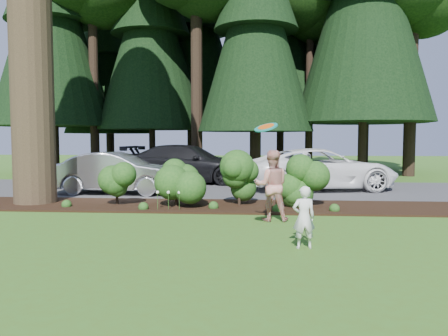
{
  "coord_description": "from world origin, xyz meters",
  "views": [
    {
      "loc": [
        2.13,
        -9.27,
        2.01
      ],
      "look_at": [
        1.34,
        0.92,
        1.3
      ],
      "focal_mm": 35.0,
      "sensor_mm": 36.0,
      "label": 1
    }
  ],
  "objects_px": {
    "car_white_suv": "(321,169)",
    "frisbee": "(266,127)",
    "car_dark_suv": "(189,164)",
    "adult": "(272,186)",
    "car_silver_wagon": "(118,173)",
    "child": "(304,217)"
  },
  "relations": [
    {
      "from": "adult",
      "to": "car_white_suv",
      "type": "bearing_deg",
      "value": -109.87
    },
    {
      "from": "car_dark_suv",
      "to": "frisbee",
      "type": "distance_m",
      "value": 11.36
    },
    {
      "from": "car_silver_wagon",
      "to": "frisbee",
      "type": "bearing_deg",
      "value": -140.92
    },
    {
      "from": "car_silver_wagon",
      "to": "car_white_suv",
      "type": "distance_m",
      "value": 7.56
    },
    {
      "from": "car_silver_wagon",
      "to": "car_dark_suv",
      "type": "distance_m",
      "value": 4.46
    },
    {
      "from": "car_white_suv",
      "to": "frisbee",
      "type": "bearing_deg",
      "value": 153.93
    },
    {
      "from": "car_silver_wagon",
      "to": "frisbee",
      "type": "height_order",
      "value": "frisbee"
    },
    {
      "from": "car_dark_suv",
      "to": "frisbee",
      "type": "bearing_deg",
      "value": -155.13
    },
    {
      "from": "adult",
      "to": "frisbee",
      "type": "relative_size",
      "value": 3.65
    },
    {
      "from": "car_white_suv",
      "to": "car_dark_suv",
      "type": "xyz_separation_m",
      "value": [
        -5.45,
        2.27,
        0.04
      ]
    },
    {
      "from": "child",
      "to": "frisbee",
      "type": "relative_size",
      "value": 2.43
    },
    {
      "from": "adult",
      "to": "frisbee",
      "type": "bearing_deg",
      "value": 83.78
    },
    {
      "from": "car_silver_wagon",
      "to": "adult",
      "type": "height_order",
      "value": "adult"
    },
    {
      "from": "child",
      "to": "car_dark_suv",
      "type": "bearing_deg",
      "value": -79.29
    },
    {
      "from": "car_silver_wagon",
      "to": "car_white_suv",
      "type": "height_order",
      "value": "car_white_suv"
    },
    {
      "from": "car_white_suv",
      "to": "car_silver_wagon",
      "type": "bearing_deg",
      "value": 92.18
    },
    {
      "from": "frisbee",
      "to": "car_white_suv",
      "type": "bearing_deg",
      "value": 75.22
    },
    {
      "from": "child",
      "to": "frisbee",
      "type": "distance_m",
      "value": 1.81
    },
    {
      "from": "car_silver_wagon",
      "to": "adult",
      "type": "distance_m",
      "value": 6.94
    },
    {
      "from": "car_silver_wagon",
      "to": "car_dark_suv",
      "type": "height_order",
      "value": "car_dark_suv"
    },
    {
      "from": "car_silver_wagon",
      "to": "child",
      "type": "bearing_deg",
      "value": -138.79
    },
    {
      "from": "adult",
      "to": "frisbee",
      "type": "distance_m",
      "value": 2.66
    }
  ]
}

